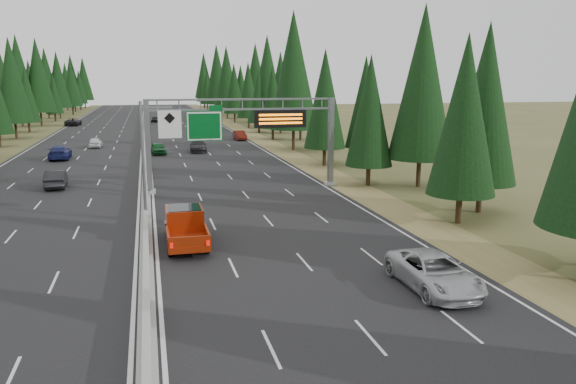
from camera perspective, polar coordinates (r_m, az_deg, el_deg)
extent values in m
cube|color=black|center=(92.96, -14.28, 5.19)|extent=(32.00, 260.00, 0.08)
cube|color=olive|center=(94.58, -3.39, 5.62)|extent=(3.60, 260.00, 0.06)
cube|color=#494E24|center=(94.71, -25.13, 4.57)|extent=(3.60, 260.00, 0.06)
cube|color=gray|center=(92.94, -14.28, 5.31)|extent=(0.70, 260.00, 0.30)
cube|color=gray|center=(92.90, -14.29, 5.55)|extent=(0.30, 260.00, 0.60)
cube|color=slate|center=(47.79, -14.03, 4.46)|extent=(0.45, 0.45, 7.80)
cube|color=gray|center=(48.36, -13.82, 0.05)|extent=(0.90, 0.90, 0.30)
cube|color=slate|center=(50.34, 4.37, 5.10)|extent=(0.45, 0.45, 7.80)
cube|color=gray|center=(50.89, 4.31, 0.90)|extent=(0.90, 0.90, 0.30)
cube|color=slate|center=(48.16, -4.67, 9.37)|extent=(15.85, 0.35, 0.16)
cube|color=slate|center=(48.20, -4.65, 8.37)|extent=(15.85, 0.35, 0.16)
cube|color=#054C19|center=(47.61, -8.49, 6.64)|extent=(3.00, 0.10, 2.50)
cube|color=silver|center=(47.55, -8.48, 6.64)|extent=(2.85, 0.02, 2.35)
cube|color=#054C19|center=(47.62, -7.33, 8.49)|extent=(1.10, 0.10, 0.45)
cube|color=black|center=(48.59, -0.79, 7.45)|extent=(4.50, 0.40, 1.50)
cube|color=orange|center=(48.35, -0.73, 7.85)|extent=(3.80, 0.02, 0.18)
cube|color=orange|center=(48.37, -0.73, 7.43)|extent=(3.80, 0.02, 0.18)
cube|color=orange|center=(48.40, -0.73, 7.02)|extent=(3.80, 0.02, 0.18)
cylinder|color=slate|center=(37.86, -14.49, 2.86)|extent=(0.20, 0.20, 8.00)
cube|color=gray|center=(38.60, -14.21, -2.87)|extent=(0.50, 0.50, 0.20)
cube|color=slate|center=(37.53, -13.23, 8.38)|extent=(2.00, 0.15, 0.15)
cube|color=silver|center=(37.49, -11.92, 6.75)|extent=(1.50, 0.06, 1.80)
cylinder|color=black|center=(39.04, 16.95, -1.64)|extent=(0.40, 0.40, 1.99)
cone|color=black|center=(38.18, 17.49, 7.48)|extent=(4.47, 4.47, 10.42)
cylinder|color=black|center=(42.75, 18.84, -0.54)|extent=(0.40, 0.40, 2.14)
cone|color=black|center=(41.96, 19.43, 8.45)|extent=(4.83, 4.83, 11.26)
cylinder|color=black|center=(51.01, 8.15, 1.64)|extent=(0.40, 0.40, 1.86)
cone|color=black|center=(50.37, 8.33, 8.18)|extent=(4.19, 4.19, 9.78)
cylinder|color=black|center=(51.52, 13.12, 1.93)|extent=(0.40, 0.40, 2.54)
cone|color=black|center=(50.87, 13.53, 10.77)|extent=(5.71, 5.71, 13.32)
cylinder|color=black|center=(62.45, 3.71, 3.58)|extent=(0.40, 0.40, 2.04)
cone|color=black|center=(61.91, 3.79, 9.44)|extent=(4.59, 4.59, 10.71)
cylinder|color=black|center=(64.28, 7.71, 3.67)|extent=(0.40, 0.40, 1.94)
cone|color=black|center=(63.77, 7.86, 9.07)|extent=(4.35, 4.35, 10.16)
cylinder|color=black|center=(75.95, 0.55, 5.32)|extent=(0.40, 0.40, 2.94)
cone|color=black|center=(75.54, 0.56, 12.27)|extent=(6.61, 6.61, 15.43)
cylinder|color=black|center=(77.54, 3.64, 5.11)|extent=(0.40, 0.40, 2.10)
cone|color=black|center=(77.11, 3.71, 9.97)|extent=(4.73, 4.73, 11.03)
cylinder|color=black|center=(89.86, -1.56, 5.91)|extent=(0.40, 0.40, 1.87)
cone|color=black|center=(89.49, -1.58, 9.63)|extent=(4.20, 4.20, 9.80)
cylinder|color=black|center=(90.19, 1.27, 5.95)|extent=(0.40, 0.40, 1.92)
cone|color=black|center=(89.83, 1.29, 9.77)|extent=(4.33, 4.33, 10.10)
cylinder|color=black|center=(102.34, -2.97, 6.55)|extent=(0.40, 0.40, 1.81)
cone|color=black|center=(102.03, -3.00, 9.71)|extent=(4.07, 4.07, 9.50)
cylinder|color=black|center=(101.49, -0.75, 6.66)|extent=(0.40, 0.40, 2.30)
cone|color=black|center=(101.16, -0.76, 10.72)|extent=(5.18, 5.18, 12.09)
cylinder|color=black|center=(112.45, -4.01, 7.03)|extent=(0.40, 0.40, 2.07)
cone|color=black|center=(112.16, -4.05, 10.32)|extent=(4.65, 4.65, 10.84)
cylinder|color=black|center=(116.42, -2.09, 7.41)|extent=(0.40, 0.40, 2.94)
cone|color=black|center=(116.16, -2.12, 11.93)|extent=(6.61, 6.61, 15.42)
cylinder|color=black|center=(126.62, -5.44, 7.49)|extent=(0.40, 0.40, 2.09)
cone|color=black|center=(126.35, -5.49, 10.45)|extent=(4.71, 4.71, 10.99)
cylinder|color=black|center=(129.59, -3.27, 7.77)|extent=(0.40, 0.40, 2.81)
cone|color=black|center=(129.35, -3.32, 11.65)|extent=(6.32, 6.32, 14.74)
cylinder|color=black|center=(140.66, -6.18, 8.00)|extent=(0.40, 0.40, 2.81)
cone|color=black|center=(140.43, -6.26, 11.58)|extent=(6.33, 6.33, 14.77)
cylinder|color=black|center=(142.59, -4.78, 7.93)|extent=(0.40, 0.40, 2.11)
cone|color=black|center=(142.36, -4.83, 10.58)|extent=(4.75, 4.75, 11.07)
cylinder|color=black|center=(153.86, -7.15, 8.29)|extent=(0.40, 0.40, 2.99)
cone|color=black|center=(153.67, -7.24, 11.78)|extent=(6.74, 6.74, 15.72)
cylinder|color=black|center=(153.77, -4.88, 8.14)|extent=(0.40, 0.40, 1.92)
cone|color=black|center=(153.56, -4.92, 10.37)|extent=(4.31, 4.31, 10.07)
cylinder|color=black|center=(167.08, -7.05, 8.45)|extent=(0.40, 0.40, 2.51)
cone|color=black|center=(166.88, -7.12, 11.14)|extent=(5.65, 5.65, 13.17)
cylinder|color=black|center=(166.88, -6.25, 8.40)|extent=(0.40, 0.40, 2.13)
cone|color=black|center=(166.68, -6.30, 10.69)|extent=(4.80, 4.80, 11.20)
cylinder|color=black|center=(179.56, -8.17, 8.53)|extent=(0.40, 0.40, 1.97)
cone|color=black|center=(179.37, -8.23, 10.49)|extent=(4.43, 4.43, 10.34)
cylinder|color=black|center=(180.59, -6.50, 8.66)|extent=(0.40, 0.40, 2.42)
cone|color=black|center=(180.40, -6.56, 11.06)|extent=(5.45, 5.45, 12.71)
cylinder|color=black|center=(192.52, -8.50, 8.75)|extent=(0.40, 0.40, 2.30)
cone|color=black|center=(192.35, -8.56, 10.88)|extent=(5.16, 5.16, 12.05)
cylinder|color=black|center=(192.19, -6.94, 8.73)|extent=(0.40, 0.40, 1.96)
cone|color=black|center=(192.01, -6.98, 10.56)|extent=(4.41, 4.41, 10.30)
cylinder|color=black|center=(206.52, -8.45, 9.02)|extent=(0.40, 0.40, 3.04)
cone|color=black|center=(206.37, -8.53, 11.65)|extent=(6.84, 6.84, 15.96)
cylinder|color=black|center=(204.52, -7.44, 8.96)|extent=(0.40, 0.40, 2.56)
cone|color=black|center=(204.36, -7.50, 11.20)|extent=(5.76, 5.76, 13.43)
cylinder|color=black|center=(90.24, -27.25, 4.68)|extent=(0.40, 0.40, 1.86)
cylinder|color=black|center=(101.84, -25.90, 5.63)|extent=(0.40, 0.40, 2.59)
cone|color=black|center=(101.51, -26.30, 10.17)|extent=(5.83, 5.83, 13.60)
cylinder|color=black|center=(113.59, -24.80, 6.02)|extent=(0.40, 0.40, 1.90)
cone|color=black|center=(113.30, -25.05, 9.01)|extent=(4.28, 4.28, 9.99)
cylinder|color=black|center=(114.14, -26.73, 6.00)|extent=(0.40, 0.40, 2.38)
cone|color=black|center=(113.85, -27.06, 9.73)|extent=(5.36, 5.36, 12.51)
cylinder|color=black|center=(128.47, -23.78, 6.82)|extent=(0.40, 0.40, 2.86)
cone|color=black|center=(128.23, -24.10, 10.80)|extent=(6.44, 6.44, 15.04)
cylinder|color=black|center=(127.57, -25.38, 6.68)|extent=(0.40, 0.40, 2.94)
cone|color=black|center=(127.33, -25.73, 10.80)|extent=(6.62, 6.62, 15.46)
cylinder|color=black|center=(141.90, -22.56, 7.03)|extent=(0.40, 0.40, 1.77)
cone|color=black|center=(141.67, -22.73, 9.25)|extent=(3.97, 3.97, 9.27)
cylinder|color=black|center=(139.37, -24.51, 6.90)|extent=(0.40, 0.40, 2.21)
cone|color=black|center=(139.13, -24.74, 9.73)|extent=(4.97, 4.97, 11.60)
cylinder|color=black|center=(152.45, -22.14, 7.46)|extent=(0.40, 0.40, 2.62)
cone|color=black|center=(152.24, -22.37, 10.53)|extent=(5.90, 5.90, 13.77)
cylinder|color=black|center=(152.63, -23.13, 7.41)|extent=(0.40, 0.40, 2.75)
cone|color=black|center=(152.42, -23.38, 10.64)|extent=(6.20, 6.20, 14.46)
cylinder|color=black|center=(164.96, -21.00, 7.72)|extent=(0.40, 0.40, 2.31)
cone|color=black|center=(164.76, -21.18, 10.22)|extent=(5.19, 5.19, 12.11)
cylinder|color=black|center=(167.82, -22.94, 7.56)|extent=(0.40, 0.40, 1.90)
cone|color=black|center=(167.63, -23.10, 9.57)|extent=(4.27, 4.27, 9.95)
cylinder|color=black|center=(179.85, -20.79, 7.93)|extent=(0.40, 0.40, 2.07)
cone|color=black|center=(179.66, -20.94, 9.99)|extent=(4.66, 4.66, 10.88)
cylinder|color=black|center=(178.45, -22.20, 7.86)|extent=(0.40, 0.40, 2.34)
cone|color=black|center=(178.26, -22.38, 10.20)|extent=(5.27, 5.27, 12.29)
cylinder|color=black|center=(192.08, -20.31, 8.13)|extent=(0.40, 0.40, 2.01)
cone|color=black|center=(191.90, -20.44, 10.00)|extent=(4.53, 4.53, 10.58)
cylinder|color=black|center=(190.90, -21.49, 8.09)|extent=(0.40, 0.40, 2.37)
cone|color=black|center=(190.72, -21.65, 10.31)|extent=(5.34, 5.34, 12.46)
cylinder|color=black|center=(203.77, -19.91, 8.40)|extent=(0.40, 0.40, 2.70)
cone|color=black|center=(203.61, -20.07, 10.77)|extent=(6.09, 6.09, 14.20)
cylinder|color=black|center=(207.08, -20.98, 8.38)|extent=(0.40, 0.40, 2.87)
cone|color=black|center=(206.93, -21.16, 10.86)|extent=(6.45, 6.45, 15.06)
imported|color=#B3B3B9|center=(26.48, 14.63, -7.87)|extent=(2.68, 5.75, 1.59)
cylinder|color=black|center=(30.98, -11.82, -5.61)|extent=(0.33, 0.89, 0.89)
cylinder|color=black|center=(31.09, -8.34, -5.42)|extent=(0.33, 0.89, 0.89)
cylinder|color=black|center=(34.49, -12.08, -3.87)|extent=(0.33, 0.89, 0.89)
cylinder|color=black|center=(34.59, -8.96, -3.71)|extent=(0.33, 0.89, 0.89)
cube|color=#922309|center=(32.78, -10.32, -4.30)|extent=(2.22, 6.20, 0.33)
cube|color=#922309|center=(33.55, -10.49, -2.58)|extent=(2.10, 2.44, 1.22)
cube|color=black|center=(33.47, -10.51, -2.03)|extent=(1.88, 2.10, 0.61)
cube|color=#922309|center=(31.03, -12.08, -4.52)|extent=(0.11, 2.66, 0.66)
cube|color=#922309|center=(31.16, -8.20, -4.32)|extent=(0.11, 2.66, 0.66)
cube|color=#922309|center=(29.80, -9.95, -5.10)|extent=(2.22, 0.11, 0.66)
imported|color=#114C1F|center=(73.86, -13.07, 4.35)|extent=(2.14, 4.44, 1.46)
imported|color=#56150C|center=(89.34, -4.92, 5.76)|extent=(1.71, 4.44, 1.44)
imported|color=black|center=(75.49, -9.13, 4.67)|extent=(2.45, 5.37, 1.53)
imported|color=white|center=(121.66, -12.30, 7.02)|extent=(2.89, 5.50, 1.48)
imported|color=black|center=(130.71, -13.38, 7.22)|extent=(1.84, 3.96, 1.31)
imported|color=black|center=(53.50, -22.51, 1.25)|extent=(1.93, 4.81, 1.55)
imported|color=navy|center=(72.53, -22.16, 3.76)|extent=(2.50, 5.76, 1.65)
imported|color=silver|center=(83.60, -18.98, 4.79)|extent=(1.68, 4.11, 1.40)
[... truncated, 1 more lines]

